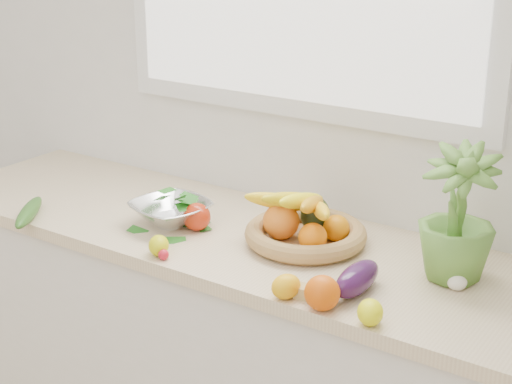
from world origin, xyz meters
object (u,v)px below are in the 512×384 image
Objects in this scene: apple at (197,217)px; eggplant at (357,279)px; potted_herb at (457,213)px; colander_with_spinach at (171,206)px; cucumber at (29,212)px; fruit_basket at (305,227)px.

apple is 0.60m from eggplant.
apple is 0.44× the size of eggplant.
colander_with_spinach is (-0.85, -0.13, -0.12)m from potted_herb.
apple is at bearing 8.50° from colander_with_spinach.
colander_with_spinach reaches higher than apple.
eggplant is at bearing -128.77° from potted_herb.
eggplant is 0.31m from potted_herb.
cucumber is 0.87m from fruit_basket.
colander_with_spinach is at bearing -171.45° from potted_herb.
fruit_basket is at bearing -177.37° from potted_herb.
fruit_basket is (0.32, 0.09, 0.01)m from apple.
potted_herb is at bearing 8.56° from apple.
fruit_basket is (0.81, 0.32, 0.03)m from cucumber.
potted_herb is (0.17, 0.21, 0.15)m from eggplant.
fruit_basket is at bearing 14.66° from colander_with_spinach.
apple reaches higher than eggplant.
fruit_basket is 1.33× the size of colander_with_spinach.
colander_with_spinach is (-0.68, 0.08, 0.02)m from eggplant.
eggplant is 0.70× the size of colander_with_spinach.
apple is 0.34× the size of cucumber.
fruit_basket is at bearing 144.30° from eggplant.
cucumber is (-1.08, -0.13, -0.02)m from eggplant.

